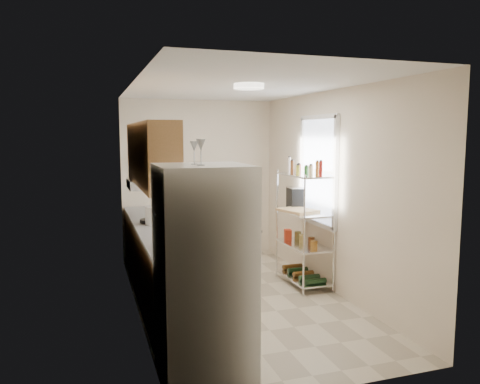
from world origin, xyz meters
The scene contains 16 objects.
room centered at (0.00, 0.00, 1.30)m, with size 2.52×4.42×2.62m.
counter_run centered at (-0.92, 0.44, 0.45)m, with size 0.63×3.51×0.90m.
upper_cabinets centered at (-1.05, 0.10, 1.81)m, with size 0.33×2.20×0.72m, color tan.
range_hood centered at (-1.00, 0.90, 1.39)m, with size 0.50×0.60×0.12m, color #B7BABC.
window centered at (1.23, 0.35, 1.55)m, with size 0.06×1.00×1.46m, color white.
bakers_rack centered at (1.00, 0.30, 1.11)m, with size 0.45×0.90×1.73m.
ceiling_dome centered at (0.00, -0.30, 2.57)m, with size 0.34×0.34×0.06m, color white.
refrigerator centered at (-0.87, -1.67, 0.90)m, with size 0.74×0.74×1.79m, color white.
wine_glass_a centered at (-0.91, -1.78, 1.90)m, with size 0.07×0.07×0.21m, color silver, non-canonical shape.
wine_glass_b centered at (-0.93, -1.63, 1.89)m, with size 0.07×0.07×0.19m, color silver, non-canonical shape.
rice_cooker centered at (-0.93, 0.60, 1.02)m, with size 0.29×0.29×0.23m, color silver.
frying_pan_large centered at (-1.00, 0.72, 0.92)m, with size 0.27×0.27×0.05m, color black.
frying_pan_small centered at (-0.96, 0.83, 0.92)m, with size 0.19×0.19×0.04m, color black.
cutting_board centered at (0.91, 0.31, 1.03)m, with size 0.37×0.48×0.03m, color tan.
espresso_machine centered at (1.01, 0.63, 1.16)m, with size 0.17×0.26×0.30m, color black.
storage_bag centered at (0.91, 0.63, 0.63)m, with size 0.09×0.13×0.14m, color #B72F16.
Camera 1 is at (-1.75, -5.32, 2.03)m, focal length 35.00 mm.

